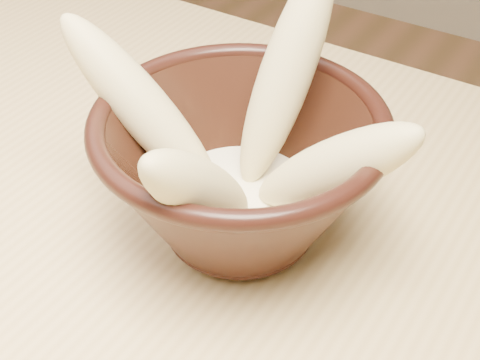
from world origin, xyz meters
name	(u,v)px	position (x,y,z in m)	size (l,w,h in m)	color
table	(257,356)	(0.00, 0.00, 0.67)	(1.20, 0.80, 0.75)	#DEBB7A
bowl	(240,170)	(-0.05, 0.05, 0.82)	(0.23, 0.23, 0.13)	black
milk_puddle	(240,199)	(-0.05, 0.05, 0.79)	(0.13, 0.13, 0.02)	#FFF4CD
banana_upright	(286,74)	(-0.04, 0.11, 0.88)	(0.04, 0.04, 0.19)	#DBC381
banana_left	(142,108)	(-0.13, 0.03, 0.86)	(0.04, 0.04, 0.18)	#DBC381
banana_right	(334,168)	(0.03, 0.06, 0.85)	(0.04, 0.04, 0.16)	#DBC381
banana_front	(200,190)	(-0.04, -0.02, 0.86)	(0.04, 0.04, 0.16)	#DBC381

